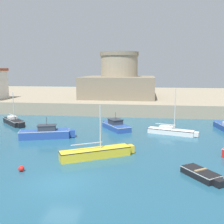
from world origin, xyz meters
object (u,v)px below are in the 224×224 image
Objects in this scene: sailboat_white_2 at (171,131)px; motorboat_blue_5 at (116,126)px; fortress at (119,82)px; sailboat_black_7 at (14,121)px; mooring_buoy at (21,169)px; sailboat_yellow_3 at (97,153)px; motorboat_blue_8 at (46,133)px; dinghy_black_1 at (202,174)px.

sailboat_white_2 reaches higher than motorboat_blue_5.
sailboat_black_7 is at bearing -124.07° from fortress.
mooring_buoy is (-12.51, -13.45, -0.18)m from sailboat_white_2.
motorboat_blue_5 is 20.94m from fortress.
sailboat_white_2 reaches higher than sailboat_black_7.
motorboat_blue_5 is (0.31, 11.26, 0.04)m from sailboat_yellow_3.
motorboat_blue_8 is (-7.33, -5.52, 0.10)m from motorboat_blue_5.
dinghy_black_1 is at bearing -85.10° from sailboat_white_2.
dinghy_black_1 is 0.63× the size of motorboat_blue_5.
dinghy_black_1 is at bearing -34.38° from sailboat_black_7.
sailboat_white_2 is 14.83m from motorboat_blue_8.
sailboat_yellow_3 is at bearing -91.59° from motorboat_blue_5.
sailboat_white_2 is at bearing -68.37° from fortress.
motorboat_blue_8 is at bearing -102.16° from fortress.
sailboat_black_7 is at bearing 175.87° from motorboat_blue_5.
motorboat_blue_8 is (7.47, -6.58, 0.14)m from sailboat_black_7.
sailboat_yellow_3 is 1.03× the size of motorboat_blue_8.
motorboat_blue_8 is 0.44× the size of fortress.
fortress is at bearing 92.61° from sailboat_yellow_3.
sailboat_yellow_3 is 0.46× the size of fortress.
fortress is (5.57, 25.87, 4.54)m from motorboat_blue_8.
sailboat_yellow_3 is at bearing 158.34° from dinghy_black_1.
sailboat_white_2 is at bearing -7.41° from sailboat_black_7.
sailboat_white_2 is at bearing -14.15° from motorboat_blue_5.
sailboat_white_2 is 1.22× the size of sailboat_black_7.
dinghy_black_1 is 16.71m from motorboat_blue_5.
fortress is (-8.77, 22.12, 4.73)m from sailboat_white_2.
sailboat_yellow_3 is 9.06m from motorboat_blue_8.
motorboat_blue_8 is at bearing -41.41° from sailboat_black_7.
dinghy_black_1 is 0.69× the size of sailboat_black_7.
dinghy_black_1 is 12.89m from sailboat_white_2.
sailboat_yellow_3 is 11.26m from motorboat_blue_5.
sailboat_black_7 is at bearing 139.59° from sailboat_yellow_3.
motorboat_blue_8 is (-14.34, -3.75, 0.19)m from sailboat_white_2.
fortress is at bearing 77.84° from motorboat_blue_8.
dinghy_black_1 is 0.54× the size of motorboat_blue_8.
motorboat_blue_5 reaches higher than mooring_buoy.
sailboat_yellow_3 is 1.31× the size of sailboat_black_7.
motorboat_blue_5 is 11.81× the size of mooring_buoy.
sailboat_black_7 reaches higher than motorboat_blue_8.
motorboat_blue_8 is at bearing -143.02° from motorboat_blue_5.
motorboat_blue_8 is 13.82× the size of mooring_buoy.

